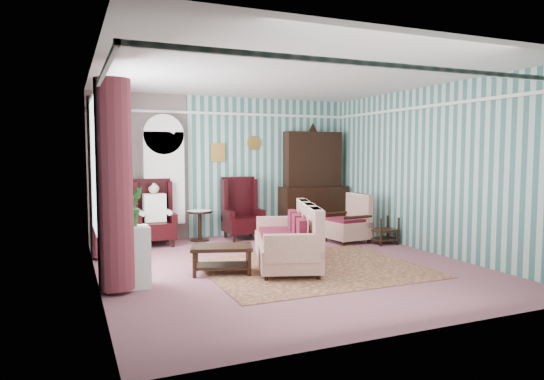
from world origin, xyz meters
name	(u,v)px	position (x,y,z in m)	size (l,w,h in m)	color
floor	(287,266)	(0.00, 0.00, 0.00)	(6.00, 6.00, 0.00)	#8C515C
room_shell	(245,135)	(-0.62, 0.18, 2.01)	(5.53, 6.02, 2.91)	#386664
bookcase	(164,185)	(-1.35, 2.84, 1.12)	(0.80, 0.28, 2.24)	silver
dresser_hutch	(314,178)	(1.90, 2.72, 1.18)	(1.50, 0.56, 2.36)	black
wingback_left	(155,213)	(-1.60, 2.45, 0.62)	(0.76, 0.80, 1.25)	black
wingback_right	(243,208)	(0.15, 2.45, 0.62)	(0.76, 0.80, 1.25)	black
seated_woman	(155,214)	(-1.60, 2.45, 0.59)	(0.44, 0.40, 1.18)	white
round_side_table	(200,226)	(-0.70, 2.60, 0.30)	(0.50, 0.50, 0.60)	black
nest_table	(384,230)	(2.47, 0.90, 0.27)	(0.45, 0.38, 0.54)	black
plant_stand	(128,257)	(-2.40, -0.30, 0.40)	(0.55, 0.35, 0.80)	white
rug	(313,268)	(0.30, -0.30, 0.01)	(3.20, 2.60, 0.01)	#491918
sofa	(286,233)	(-0.01, 0.01, 0.51)	(1.95, 1.01, 1.02)	#C4B897
floral_armchair	(347,216)	(1.90, 1.32, 0.52)	(0.78, 0.79, 1.05)	beige
coffee_table	(222,260)	(-1.06, -0.06, 0.20)	(0.87, 0.51, 0.41)	black
potted_plant_a	(125,213)	(-2.43, -0.40, 0.99)	(0.35, 0.30, 0.39)	#195019
potted_plant_b	(133,206)	(-2.31, -0.22, 1.05)	(0.28, 0.22, 0.50)	#264D18
potted_plant_c	(121,211)	(-2.46, -0.22, 1.00)	(0.23, 0.23, 0.40)	#254E18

